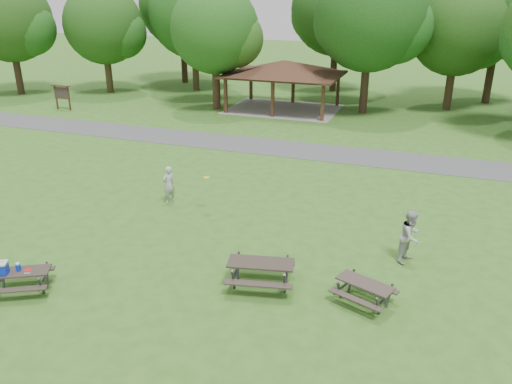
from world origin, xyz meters
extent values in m
plane|color=#305F1B|center=(0.00, 0.00, 0.00)|extent=(160.00, 160.00, 0.00)
cube|color=#444447|center=(0.00, 14.00, 0.01)|extent=(120.00, 3.20, 0.02)
cube|color=#3A2215|center=(-7.70, 21.30, 1.30)|extent=(0.22, 0.22, 2.60)
cube|color=#362013|center=(-7.70, 26.70, 1.30)|extent=(0.22, 0.22, 2.60)
cube|color=#3D2116|center=(-4.00, 21.30, 1.30)|extent=(0.22, 0.22, 2.60)
cube|color=#3B2415|center=(-4.00, 26.70, 1.30)|extent=(0.22, 0.22, 2.60)
cube|color=#3C2316|center=(-0.30, 21.30, 1.30)|extent=(0.22, 0.22, 2.60)
cube|color=#311E11|center=(-0.30, 26.70, 1.30)|extent=(0.22, 0.22, 2.60)
cube|color=#362115|center=(-4.00, 24.00, 2.68)|extent=(8.60, 6.60, 0.16)
pyramid|color=#372016|center=(-4.00, 24.00, 3.26)|extent=(7.01, 7.01, 1.00)
cube|color=gray|center=(-4.00, 24.00, 0.01)|extent=(8.40, 6.40, 0.03)
cube|color=#362013|center=(-20.60, 18.00, 0.90)|extent=(0.10, 0.10, 1.80)
cube|color=#362013|center=(-19.40, 18.00, 0.90)|extent=(0.10, 0.10, 1.80)
cube|color=#2B241F|center=(-20.00, 18.00, 1.30)|extent=(1.40, 0.06, 0.90)
cube|color=black|center=(-20.00, 18.00, 1.85)|extent=(1.60, 0.30, 0.06)
cylinder|color=black|center=(-28.00, 22.00, 1.84)|extent=(0.60, 0.60, 3.67)
sphere|color=#1A3F12|center=(-28.00, 22.00, 6.38)|extent=(7.20, 7.20, 7.20)
sphere|color=#174915|center=(-26.38, 22.30, 5.66)|extent=(4.68, 4.68, 4.68)
cylinder|color=#322416|center=(-21.00, 25.50, 1.66)|extent=(0.60, 0.60, 3.32)
sphere|color=#194313|center=(-21.00, 25.50, 5.88)|extent=(6.80, 6.80, 6.80)
sphere|color=#184915|center=(-19.47, 25.80, 5.20)|extent=(4.42, 4.42, 4.42)
sphere|color=#1A4915|center=(-22.36, 25.30, 5.37)|extent=(4.08, 4.08, 4.08)
cylinder|color=#302215|center=(-14.00, 29.00, 1.92)|extent=(0.60, 0.60, 3.85)
sphere|color=#174914|center=(-14.00, 29.00, 6.77)|extent=(7.80, 7.80, 7.80)
sphere|color=#1C4313|center=(-12.25, 29.30, 5.99)|extent=(5.07, 5.07, 5.07)
sphere|color=#174513|center=(-15.56, 28.80, 6.19)|extent=(4.68, 4.68, 4.68)
cylinder|color=#311F16|center=(-9.00, 22.50, 1.75)|extent=(0.60, 0.60, 3.50)
sphere|color=#194A15|center=(-9.00, 22.50, 5.97)|extent=(6.60, 6.60, 6.60)
sphere|color=#204D16|center=(-7.52, 22.80, 5.31)|extent=(4.29, 4.29, 4.29)
sphere|color=#124113|center=(-10.32, 22.30, 5.48)|extent=(3.96, 3.96, 3.96)
cylinder|color=black|center=(2.00, 25.00, 2.01)|extent=(0.60, 0.60, 4.02)
sphere|color=#144212|center=(2.00, 25.00, 7.02)|extent=(8.00, 8.00, 8.00)
sphere|color=#154A15|center=(3.80, 25.30, 6.22)|extent=(5.20, 5.20, 5.20)
sphere|color=#144714|center=(0.40, 24.80, 6.42)|extent=(4.80, 4.80, 4.80)
cylinder|color=#322116|center=(8.00, 28.50, 1.72)|extent=(0.60, 0.60, 3.43)
sphere|color=#1A4112|center=(8.00, 28.50, 6.05)|extent=(7.00, 7.00, 7.00)
sphere|color=#174B15|center=(9.57, 28.80, 5.36)|extent=(4.55, 4.55, 4.55)
sphere|color=#154914|center=(6.60, 28.30, 5.53)|extent=(4.20, 4.20, 4.20)
cylinder|color=black|center=(-17.00, 32.50, 2.19)|extent=(0.60, 0.60, 4.38)
sphere|color=#1B4B15|center=(-17.00, 32.50, 7.38)|extent=(8.00, 8.00, 8.00)
sphere|color=#1E4E16|center=(-15.20, 32.80, 6.58)|extent=(5.20, 5.20, 5.20)
sphere|color=#154A15|center=(-18.60, 32.30, 6.78)|extent=(4.80, 4.80, 4.80)
cylinder|color=black|center=(-2.00, 33.00, 2.06)|extent=(0.60, 0.60, 4.13)
sphere|color=#184513|center=(-2.00, 33.00, 7.13)|extent=(8.00, 8.00, 8.00)
sphere|color=#164C15|center=(-0.20, 33.30, 6.33)|extent=(5.20, 5.20, 5.20)
sphere|color=#214C15|center=(-3.60, 32.80, 6.53)|extent=(4.80, 4.80, 4.80)
cylinder|color=#301C15|center=(11.00, 32.00, 2.27)|extent=(0.60, 0.60, 4.55)
sphere|color=#1C4E16|center=(11.00, 32.00, 7.70)|extent=(8.40, 8.40, 8.40)
sphere|color=#1E4915|center=(9.32, 31.80, 7.07)|extent=(5.04, 5.04, 5.04)
cube|color=#2A231E|center=(-4.04, -3.11, 0.69)|extent=(1.82, 1.41, 0.05)
cube|color=#2B241F|center=(-3.77, -3.61, 0.41)|extent=(1.61, 1.03, 0.04)
cube|color=#2A241E|center=(-4.31, -2.62, 0.41)|extent=(1.61, 1.03, 0.04)
cube|color=#404042|center=(-4.79, -3.11, 0.35)|extent=(0.22, 0.34, 0.74)
cube|color=#403F42|center=(-3.30, -3.11, 0.35)|extent=(0.22, 0.34, 0.74)
cube|color=#414143|center=(-3.64, -2.49, 0.35)|extent=(0.22, 0.34, 0.74)
cube|color=#414244|center=(-3.47, -2.80, 0.37)|extent=(0.71, 1.24, 0.05)
cube|color=#0C26B6|center=(-4.45, -3.44, 0.89)|extent=(0.53, 0.49, 0.34)
cylinder|color=#0B2BAF|center=(-4.11, -3.09, 0.82)|extent=(0.20, 0.20, 0.21)
cylinder|color=silver|center=(-4.11, -3.09, 0.95)|extent=(0.15, 0.15, 0.05)
cube|color=silver|center=(-3.76, -3.09, 0.75)|extent=(0.25, 0.25, 0.07)
cube|color=#B11416|center=(-3.76, -3.09, 0.79)|extent=(0.27, 0.27, 0.01)
cube|color=#29241E|center=(2.73, -0.34, 0.83)|extent=(2.16, 1.22, 0.06)
cube|color=#302723|center=(2.87, -0.99, 0.49)|extent=(2.05, 0.71, 0.04)
cube|color=#2E2821|center=(2.59, 0.32, 0.49)|extent=(2.05, 0.71, 0.04)
cube|color=#414144|center=(2.06, -0.92, 0.41)|extent=(0.16, 0.43, 0.89)
cube|color=#3A3A3D|center=(1.88, -0.09, 0.41)|extent=(0.16, 0.43, 0.89)
cube|color=#424245|center=(1.97, -0.50, 0.45)|extent=(0.42, 1.63, 0.06)
cube|color=#404043|center=(3.59, -0.59, 0.41)|extent=(0.16, 0.43, 0.89)
cube|color=#3C3D3F|center=(3.41, 0.24, 0.41)|extent=(0.16, 0.43, 0.89)
cube|color=#3F3E41|center=(3.50, -0.17, 0.45)|extent=(0.42, 1.63, 0.06)
cube|color=#322824|center=(5.90, -0.15, 0.67)|extent=(1.77, 1.18, 0.05)
cube|color=#332A24|center=(5.71, -0.66, 0.40)|extent=(1.63, 0.79, 0.04)
cube|color=#302923|center=(6.09, 0.36, 0.40)|extent=(1.63, 0.79, 0.04)
cube|color=#414144|center=(5.19, -0.25, 0.34)|extent=(0.17, 0.34, 0.72)
cube|color=#38383A|center=(5.43, 0.40, 0.34)|extent=(0.17, 0.34, 0.72)
cube|color=#404042|center=(5.31, 0.07, 0.36)|extent=(0.52, 1.28, 0.05)
cube|color=#3D3D3F|center=(6.38, -0.69, 0.34)|extent=(0.17, 0.34, 0.72)
cube|color=#414144|center=(6.62, -0.04, 0.34)|extent=(0.17, 0.34, 0.72)
cube|color=#3E3E40|center=(6.50, -0.37, 0.36)|extent=(0.52, 1.28, 0.05)
cylinder|color=yellow|center=(-1.25, 4.27, 1.53)|extent=(0.31, 0.31, 0.02)
imported|color=#ADADB0|center=(-3.24, 4.60, 0.83)|extent=(0.60, 0.71, 1.66)
imported|color=#AAAAAD|center=(6.95, 2.90, 0.93)|extent=(1.00, 1.11, 1.86)
camera|label=1|loc=(7.17, -13.00, 8.61)|focal=35.00mm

